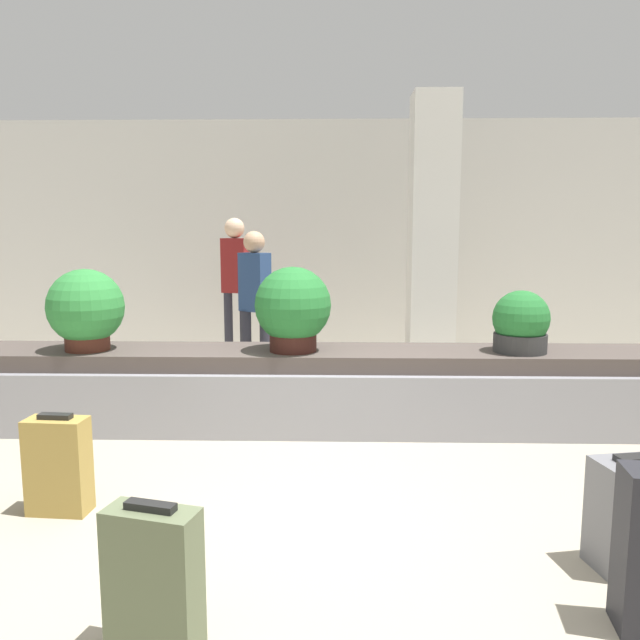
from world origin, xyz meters
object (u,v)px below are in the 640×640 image
Objects in this scene: pillar at (432,234)px; suitcase_2 at (634,514)px; suitcase_0 at (154,582)px; potted_plant_2 at (86,310)px; traveler_0 at (235,275)px; potted_plant_0 at (521,324)px; potted_plant_1 at (293,309)px; suitcase_1 at (58,465)px; traveler_1 at (255,294)px.

suitcase_2 is (0.33, -4.48, -1.32)m from pillar.
pillar is 5.64m from suitcase_0.
potted_plant_2 is 2.89m from traveler_0.
potted_plant_1 reaches higher than potted_plant_0.
suitcase_2 is at bearing -85.77° from pillar.
potted_plant_1 is 1.03× the size of potted_plant_2.
suitcase_0 is 0.35× the size of traveler_0.
traveler_1 is (0.75, 3.18, 0.69)m from suitcase_1.
suitcase_1 is 0.33× the size of traveler_0.
suitcase_0 is at bearing -127.87° from potted_plant_0.
potted_plant_2 is (-0.45, 1.63, 0.71)m from suitcase_1.
traveler_1 is at bearing 80.79° from suitcase_1.
suitcase_2 is 0.32× the size of traveler_0.
traveler_0 is at bearing 108.10° from suitcase_2.
potted_plant_0 reaches higher than suitcase_0.
suitcase_1 is 4.49m from traveler_0.
suitcase_2 is at bearing -50.01° from potted_plant_1.
pillar reaches higher than traveler_0.
pillar is 4.69m from suitcase_2.
traveler_1 is at bearing 111.24° from suitcase_2.
suitcase_0 is at bearing -48.88° from suitcase_1.
traveler_1 is at bearing 106.53° from suitcase_0.
traveler_1 is (0.40, -1.23, -0.12)m from traveler_0.
suitcase_1 is 1.04× the size of suitcase_2.
traveler_0 is at bearing 110.17° from suitcase_0.
suitcase_0 is at bearing -64.30° from potted_plant_2.
pillar is 5.34× the size of suitcase_1.
potted_plant_2 is at bearing -144.02° from pillar.
potted_plant_1 reaches higher than suitcase_0.
potted_plant_2 is (-3.53, 2.16, 0.72)m from suitcase_2.
traveler_1 is at bearing -56.76° from traveler_0.
traveler_0 reaches higher than potted_plant_2.
pillar is at bearing 57.49° from potted_plant_1.
suitcase_2 is 0.82× the size of potted_plant_1.
potted_plant_0 is at bearing 77.69° from suitcase_2.
potted_plant_0 is at bearing 0.07° from potted_plant_2.
suitcase_2 is 4.20m from potted_plant_2.
pillar reaches higher than potted_plant_2.
pillar reaches higher than traveler_1.
potted_plant_1 is at bearing -56.71° from traveler_0.
suitcase_0 is 3.23m from potted_plant_2.
traveler_0 reaches higher than potted_plant_0.
pillar is 2.23m from traveler_1.
traveler_0 is 1.30m from traveler_1.
suitcase_1 reaches higher than suitcase_2.
traveler_1 reaches higher than suitcase_0.
potted_plant_2 is (-3.59, -0.00, 0.11)m from potted_plant_0.
suitcase_2 is (3.08, -0.53, -0.01)m from suitcase_1.
potted_plant_0 is 3.59m from potted_plant_2.
potted_plant_0 is (0.06, 2.16, 0.62)m from suitcase_2.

